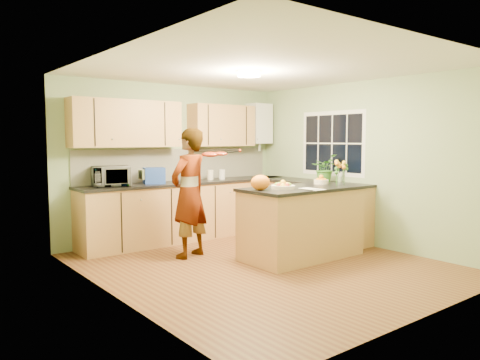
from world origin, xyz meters
TOP-DOWN VIEW (x-y plane):
  - floor at (0.00, 0.00)m, footprint 4.50×4.50m
  - ceiling at (0.00, 0.00)m, footprint 4.00×4.50m
  - wall_back at (0.00, 2.25)m, footprint 4.00×0.02m
  - wall_front at (0.00, -2.25)m, footprint 4.00×0.02m
  - wall_left at (-2.00, 0.00)m, footprint 0.02×4.50m
  - wall_right at (2.00, 0.00)m, footprint 0.02×4.50m
  - back_counter at (0.10, 1.95)m, footprint 3.64×0.62m
  - right_counter at (1.70, 0.85)m, footprint 0.62×2.24m
  - splashback at (0.10, 2.23)m, footprint 3.60×0.02m
  - upper_cabinets at (-0.18, 2.08)m, footprint 3.20×0.34m
  - boiler at (1.70, 2.09)m, footprint 0.40×0.30m
  - window_right at (1.99, 0.60)m, footprint 0.01×1.30m
  - light_switch at (-1.99, -0.60)m, footprint 0.02×0.09m
  - ceiling_lamp at (0.00, 0.30)m, footprint 0.30×0.30m
  - peninsula_island at (0.68, -0.01)m, footprint 1.69×0.87m
  - fruit_dish at (0.33, -0.01)m, footprint 0.31×0.31m
  - orange_bowl at (1.23, 0.14)m, footprint 0.21×0.21m
  - flower_vase at (1.28, -0.19)m, footprint 0.24×0.24m
  - orange_bag at (-0.02, 0.04)m, footprint 0.33×0.31m
  - papers at (0.58, -0.31)m, footprint 0.21×0.28m
  - violinist at (-0.52, 0.95)m, footprint 0.75×0.61m
  - violin at (-0.32, 0.73)m, footprint 0.58×0.50m
  - microwave at (-1.21, 1.96)m, footprint 0.60×0.47m
  - blue_box at (-0.53, 1.95)m, footprint 0.36×0.30m
  - kettle at (0.16, 1.95)m, footprint 0.16×0.16m
  - jar_cream at (0.54, 1.99)m, footprint 0.12×0.12m
  - jar_white at (0.74, 1.93)m, footprint 0.14×0.14m
  - potted_plant at (1.70, 0.51)m, footprint 0.50×0.47m

SIDE VIEW (x-z plane):
  - floor at x=0.00m, z-range 0.00..0.00m
  - back_counter at x=0.10m, z-range 0.00..0.94m
  - right_counter at x=1.70m, z-range 0.00..0.94m
  - peninsula_island at x=0.68m, z-range 0.00..0.97m
  - violinist at x=-0.52m, z-range 0.00..1.77m
  - papers at x=0.58m, z-range 0.97..0.98m
  - fruit_dish at x=0.33m, z-range 0.96..1.07m
  - orange_bowl at x=1.23m, z-range 0.96..1.08m
  - jar_cream at x=0.54m, z-range 0.94..1.10m
  - jar_white at x=0.74m, z-range 0.94..1.11m
  - blue_box at x=-0.53m, z-range 0.94..1.19m
  - kettle at x=0.16m, z-range 0.91..1.22m
  - orange_bag at x=-0.02m, z-range 0.97..1.17m
  - microwave at x=-1.21m, z-range 0.94..1.23m
  - potted_plant at x=1.70m, z-range 0.94..1.38m
  - splashback at x=0.10m, z-range 0.94..1.46m
  - wall_back at x=0.00m, z-range 0.00..2.50m
  - wall_front at x=0.00m, z-range 0.00..2.50m
  - wall_left at x=-2.00m, z-range 0.00..2.50m
  - wall_right at x=2.00m, z-range 0.00..2.50m
  - flower_vase at x=1.28m, z-range 1.04..1.47m
  - light_switch at x=-1.99m, z-range 1.26..1.34m
  - violin at x=-0.32m, z-range 1.34..1.49m
  - window_right at x=1.99m, z-range 1.02..2.08m
  - upper_cabinets at x=-0.18m, z-range 1.50..2.20m
  - boiler at x=1.70m, z-range 1.47..2.33m
  - ceiling_lamp at x=0.00m, z-range 2.43..2.50m
  - ceiling at x=0.00m, z-range 2.49..2.51m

